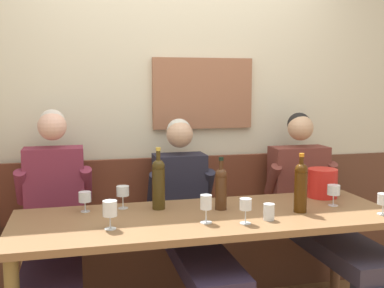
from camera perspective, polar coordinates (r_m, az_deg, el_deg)
name	(u,v)px	position (r m, az deg, el deg)	size (l,w,h in m)	color
room_wall_back	(174,96)	(3.60, -2.16, 5.86)	(6.80, 0.12, 2.80)	beige
wood_wainscot_panel	(176,218)	(3.70, -1.95, -9.03)	(6.80, 0.03, 0.90)	brown
wall_bench	(182,248)	(3.56, -1.22, -12.59)	(2.55, 0.42, 0.94)	brown
dining_table	(208,228)	(2.80, 1.93, -10.19)	(2.25, 0.78, 0.73)	brown
person_right_seat	(53,225)	(3.04, -16.60, -9.49)	(0.50, 1.24, 1.33)	#262635
person_center_right_seat	(191,219)	(3.12, -0.14, -9.18)	(0.48, 1.25, 1.25)	#2D2D30
person_center_left_seat	(321,210)	(3.45, 15.46, -7.83)	(0.54, 1.24, 1.28)	#252835
ice_bucket	(322,183)	(3.29, 15.65, -4.61)	(0.20, 0.20, 0.19)	red
wine_bottle_green_tall	(301,186)	(2.87, 13.15, -5.01)	(0.08, 0.08, 0.36)	#422408
wine_bottle_amber_mid	(221,187)	(2.86, 3.56, -5.28)	(0.07, 0.07, 0.32)	#452814
wine_bottle_clear_water	(159,182)	(2.87, -4.11, -4.71)	(0.08, 0.08, 0.38)	#3B2D0F
wine_glass_mid_right	(334,191)	(3.08, 16.92, -5.46)	(0.08, 0.08, 0.13)	silver
wine_glass_left_end	(85,197)	(2.89, -12.96, -6.38)	(0.08, 0.08, 0.12)	silver
wine_glass_by_bottle	(383,200)	(2.98, 22.34, -6.39)	(0.07, 0.07, 0.13)	silver
wine_glass_mid_left	(206,203)	(2.59, 1.73, -7.25)	(0.07, 0.07, 0.16)	silver
wine_glass_center_front	(110,210)	(2.52, -10.00, -7.94)	(0.08, 0.08, 0.15)	silver
wine_glass_right_end	(246,206)	(2.60, 6.57, -7.51)	(0.07, 0.07, 0.14)	silver
wine_glass_near_bucket	(123,192)	(2.92, -8.46, -5.79)	(0.08, 0.08, 0.14)	silver
water_tumbler_center	(269,212)	(2.70, 9.39, -8.19)	(0.06, 0.06, 0.09)	silver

